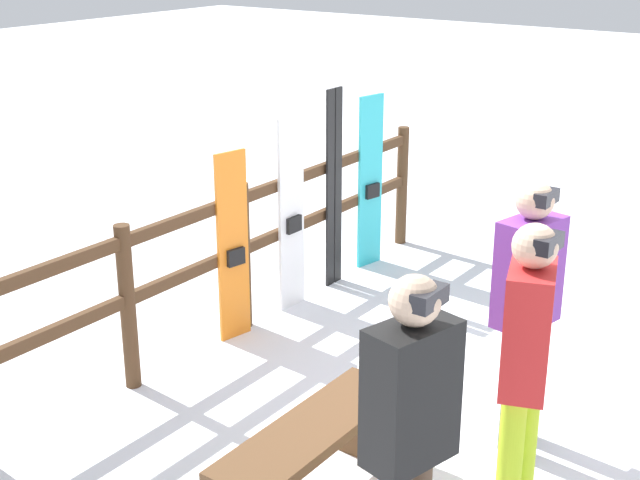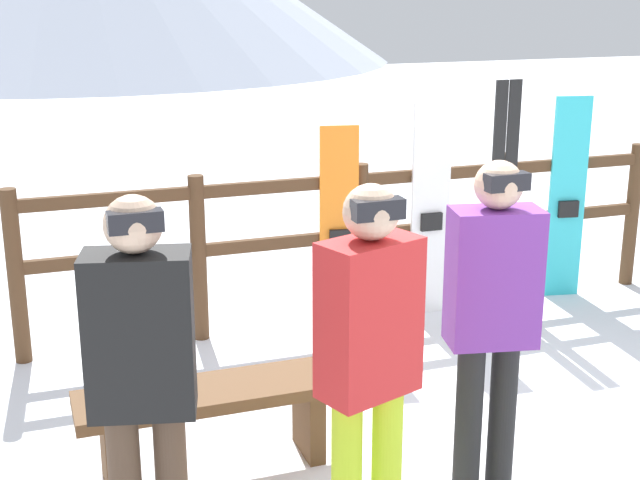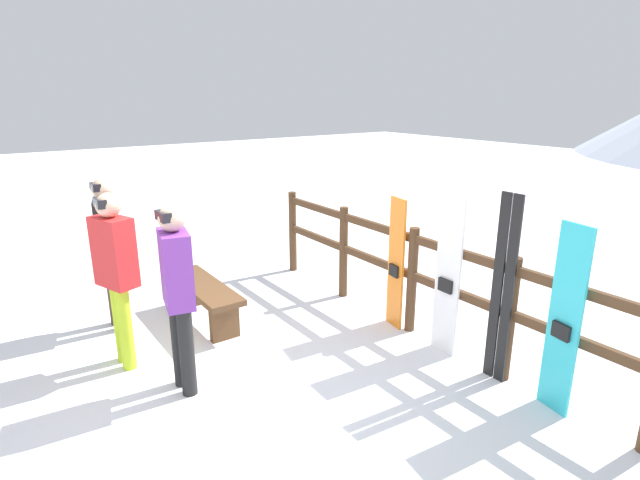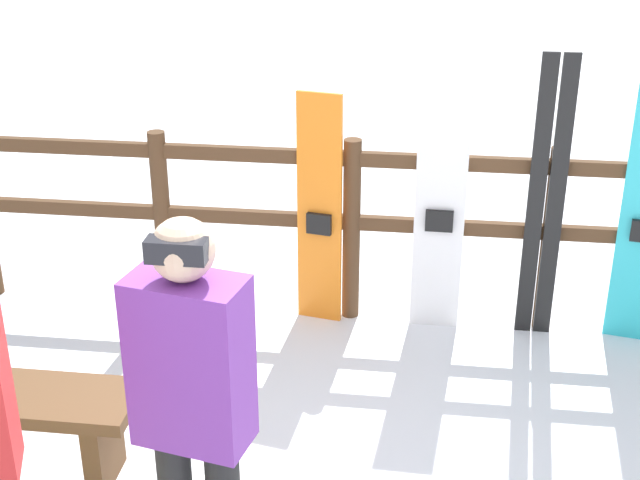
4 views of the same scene
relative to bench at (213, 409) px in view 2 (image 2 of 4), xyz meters
The scene contains 10 objects.
ground_plane 1.48m from the bench, 15.38° to the right, with size 40.00×40.00×0.00m, color white.
fence 2.16m from the bench, 49.38° to the left, with size 4.53×0.10×1.08m.
bench is the anchor object (origin of this frame).
person_black 1.07m from the bench, 117.83° to the right, with size 0.41×0.29×1.55m.
person_purple 1.39m from the bench, 30.39° to the right, with size 0.41×0.28×1.55m.
person_red 1.17m from the bench, 66.51° to the right, with size 0.42×0.32×1.56m.
snowboard_orange 2.01m from the bench, 52.14° to the left, with size 0.26×0.09×1.36m.
snowboard_white 2.48m from the bench, 39.74° to the left, with size 0.28×0.06×1.48m.
ski_pair_black 2.94m from the bench, 32.68° to the left, with size 0.19×0.02×1.60m.
snowboard_cyan 3.39m from the bench, 27.74° to the left, with size 0.27×0.09×1.47m.
Camera 2 is at (-2.17, -3.35, 2.24)m, focal length 50.00 mm.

